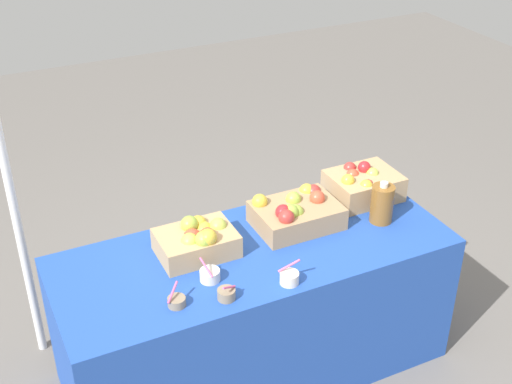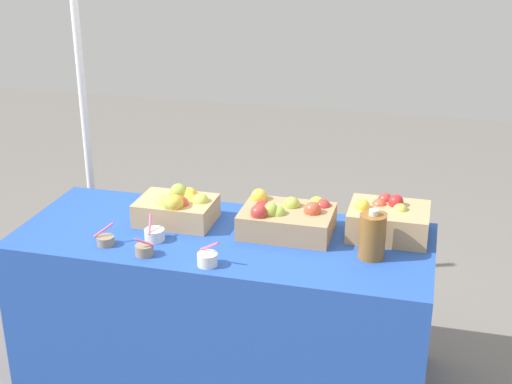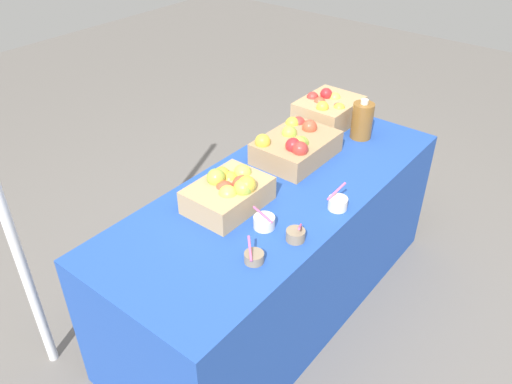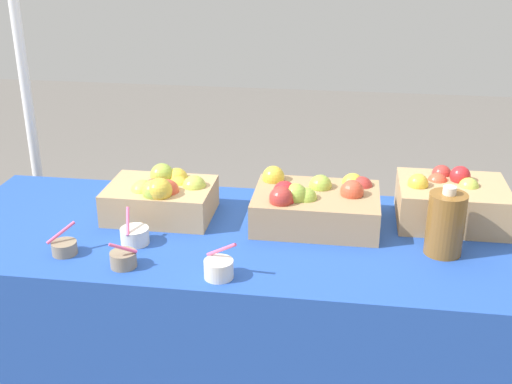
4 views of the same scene
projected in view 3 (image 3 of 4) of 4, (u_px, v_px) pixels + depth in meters
The scene contains 10 objects.
ground_plane at pixel (276, 300), 2.80m from camera, with size 10.00×10.00×0.00m, color slate.
table at pixel (277, 248), 2.59m from camera, with size 1.90×0.76×0.74m, color #234CAD.
apple_crate_left at pixel (329, 110), 2.91m from camera, with size 0.36×0.29×0.19m.
apple_crate_middle at pixel (296, 145), 2.57m from camera, with size 0.41×0.30×0.17m.
apple_crate_right at pixel (230, 191), 2.23m from camera, with size 0.36×0.26×0.17m.
sample_bowl_near at pixel (296, 235), 2.06m from camera, with size 0.08×0.08×0.09m.
sample_bowl_mid at pixel (254, 257), 1.95m from camera, with size 0.09×0.09×0.09m.
sample_bowl_far at pixel (338, 203), 2.23m from camera, with size 0.10×0.09×0.11m.
sample_bowl_extra at pixel (264, 222), 2.12m from camera, with size 0.09×0.09×0.11m.
cider_jug at pixel (362, 120), 2.74m from camera, with size 0.11×0.11×0.22m.
Camera 3 is at (-1.62, -1.15, 2.07)m, focal length 35.89 mm.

